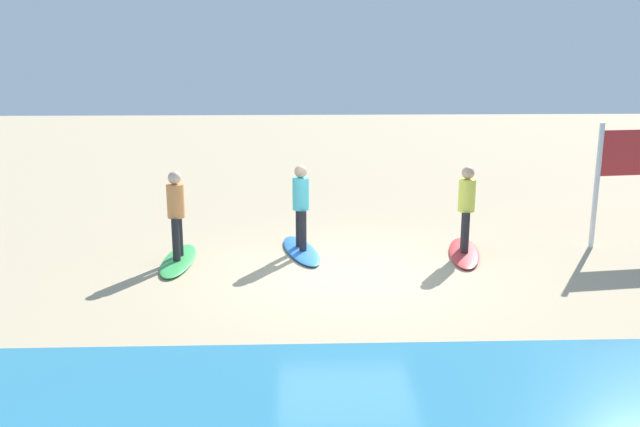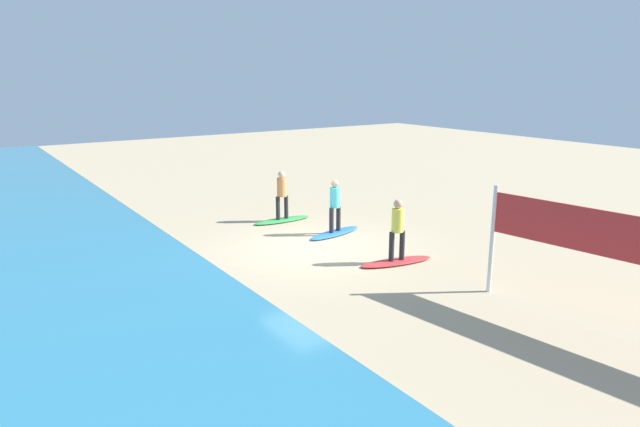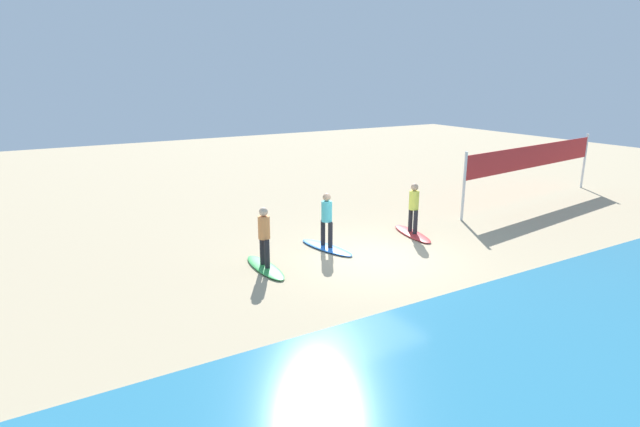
# 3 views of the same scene
# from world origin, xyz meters

# --- Properties ---
(ground_plane) EXTENTS (60.00, 60.00, 0.00)m
(ground_plane) POSITION_xyz_m (0.00, 0.00, 0.00)
(ground_plane) COLOR tan
(surfboard_red) EXTENTS (0.94, 2.17, 0.09)m
(surfboard_red) POSITION_xyz_m (-2.35, -1.12, 0.04)
(surfboard_red) COLOR red
(surfboard_red) RESTS_ON ground
(surfer_red) EXTENTS (0.32, 0.45, 1.64)m
(surfer_red) POSITION_xyz_m (-2.35, -1.12, 1.04)
(surfer_red) COLOR #232328
(surfer_red) RESTS_ON surfboard_red
(surfboard_blue) EXTENTS (0.99, 2.17, 0.09)m
(surfboard_blue) POSITION_xyz_m (0.80, -1.37, 0.04)
(surfboard_blue) COLOR blue
(surfboard_blue) RESTS_ON ground
(surfer_blue) EXTENTS (0.32, 0.45, 1.64)m
(surfer_blue) POSITION_xyz_m (0.80, -1.37, 1.04)
(surfer_blue) COLOR #232328
(surfer_blue) RESTS_ON surfboard_blue
(surfboard_green) EXTENTS (0.59, 2.11, 0.09)m
(surfboard_green) POSITION_xyz_m (3.10, -0.81, 0.04)
(surfboard_green) COLOR green
(surfboard_green) RESTS_ON ground
(surfer_green) EXTENTS (0.32, 0.46, 1.64)m
(surfer_green) POSITION_xyz_m (3.10, -0.81, 1.04)
(surfer_green) COLOR #232328
(surfer_green) RESTS_ON surfboard_green
(volleyball_net) EXTENTS (9.02, 1.27, 2.50)m
(volleyball_net) POSITION_xyz_m (-9.49, -2.14, 1.79)
(volleyball_net) COLOR silver
(volleyball_net) RESTS_ON ground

